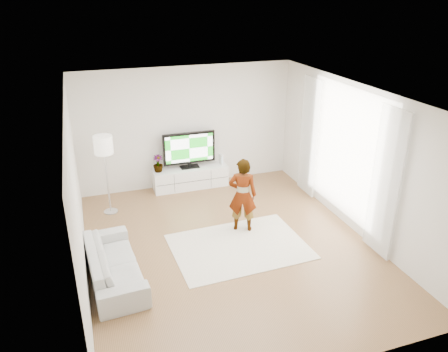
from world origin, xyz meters
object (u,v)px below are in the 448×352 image
object	(u,v)px
player	(243,195)
floor_lamp	(104,148)
media_console	(190,177)
sofa	(114,263)
television	(189,149)
rug	(239,246)

from	to	relation	value
player	floor_lamp	world-z (taller)	floor_lamp
media_console	player	bearing A→B (deg)	-78.57
sofa	floor_lamp	size ratio (longest dim) A/B	1.16
media_console	television	size ratio (longest dim) A/B	1.43
media_console	floor_lamp	world-z (taller)	floor_lamp
television	player	xyz separation A→B (m)	(0.45, -2.27, -0.21)
television	floor_lamp	bearing A→B (deg)	-159.69
media_console	sofa	distance (m)	3.68
rug	player	xyz separation A→B (m)	(0.27, 0.57, 0.74)
player	floor_lamp	size ratio (longest dim) A/B	0.87
rug	sofa	distance (m)	2.27
rug	sofa	world-z (taller)	sofa
player	floor_lamp	xyz separation A→B (m)	(-2.37, 1.56, 0.68)
media_console	sofa	bearing A→B (deg)	-124.07
player	television	bearing A→B (deg)	-54.38
rug	floor_lamp	bearing A→B (deg)	134.45
player	media_console	bearing A→B (deg)	-54.24
television	sofa	size ratio (longest dim) A/B	0.63
media_console	rug	distance (m)	2.83
television	sofa	xyz separation A→B (m)	(-2.06, -3.08, -0.67)
media_console	television	distance (m)	0.71
media_console	player	world-z (taller)	player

